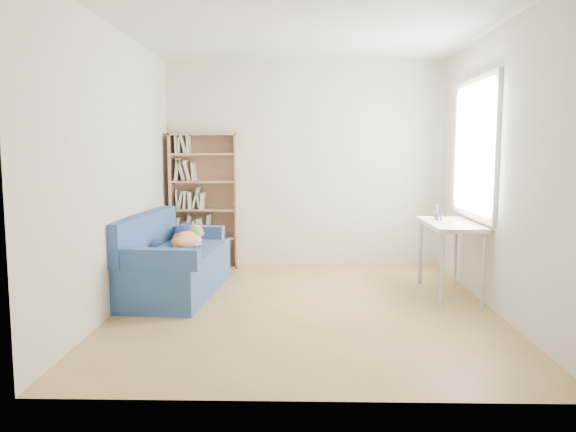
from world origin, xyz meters
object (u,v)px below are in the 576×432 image
(bookshelf, at_px, (205,206))
(sofa, at_px, (173,263))
(desk, at_px, (450,231))
(pen_cup, at_px, (438,214))

(bookshelf, bearing_deg, sofa, -94.88)
(desk, height_order, pen_cup, pen_cup)
(sofa, distance_m, pen_cup, 2.81)
(sofa, distance_m, bookshelf, 1.42)
(sofa, height_order, pen_cup, pen_cup)
(desk, xyz_separation_m, pen_cup, (-0.09, 0.17, 0.15))
(sofa, distance_m, desk, 2.88)
(sofa, bearing_deg, bookshelf, 89.76)
(sofa, relative_size, pen_cup, 9.99)
(sofa, xyz_separation_m, bookshelf, (0.11, 1.33, 0.47))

